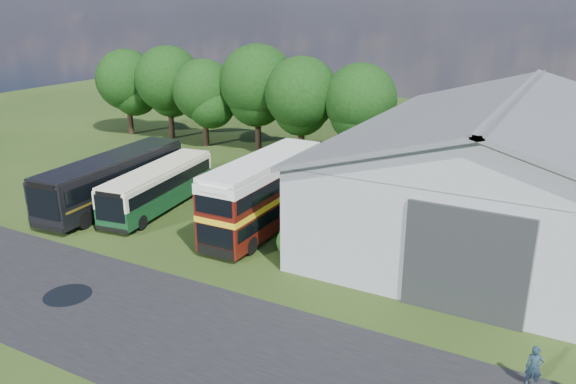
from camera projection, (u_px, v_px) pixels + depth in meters
The scene contains 17 objects.
ground at pixel (137, 277), 28.07m from camera, with size 120.00×120.00×0.00m, color #1F3310.
asphalt_road at pixel (141, 320), 24.22m from camera, with size 60.00×8.00×0.02m, color black.
puddle at pixel (68, 296), 26.26m from camera, with size 2.20×2.20×0.01m, color black.
storage_shed at pixel (511, 160), 33.25m from camera, with size 18.80×24.80×8.15m.
tree_far_left at pixel (127, 80), 56.65m from camera, with size 6.12×6.12×8.64m.
tree_left_a at pixel (168, 79), 54.71m from camera, with size 6.46×6.46×9.12m.
tree_left_b at pixel (204, 91), 51.81m from camera, with size 5.78×5.78×8.16m.
tree_mid at pixel (257, 82), 50.33m from camera, with size 6.80×6.80×9.60m.
tree_right_a at pixel (302, 94), 47.40m from camera, with size 6.26×6.26×8.83m.
tree_right_b at pixel (360, 100), 45.88m from camera, with size 5.98×5.98×8.45m.
shrub_front at pixel (292, 254), 30.53m from camera, with size 1.70×1.70×1.70m, color #194714.
shrub_mid at pixel (308, 241), 32.20m from camera, with size 1.60×1.60×1.60m, color #194714.
shrub_back at pixel (323, 230), 33.86m from camera, with size 1.80×1.80×1.80m, color #194714.
bus_green_single at pixel (159, 187), 36.92m from camera, with size 3.69×10.40×2.81m.
bus_maroon_double at pixel (264, 194), 33.27m from camera, with size 2.74×10.36×4.44m.
bus_dark_single at pixel (114, 179), 37.59m from camera, with size 3.72×12.22×3.32m.
visitor_a at pixel (534, 368), 19.78m from camera, with size 0.59×0.39×1.61m, color #1A2B3A.
Camera 1 is at (18.70, -18.54, 13.04)m, focal length 35.00 mm.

